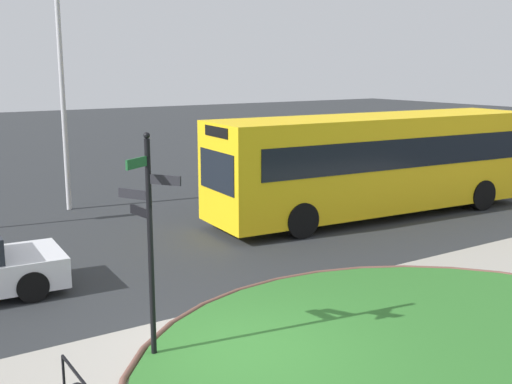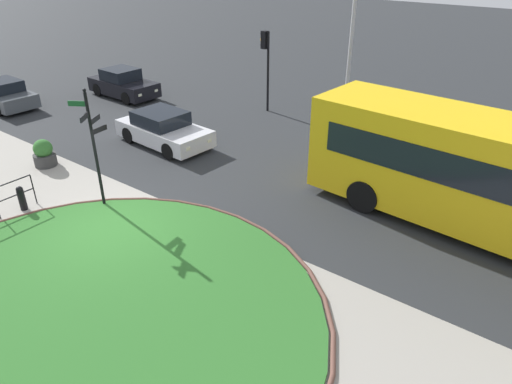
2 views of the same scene
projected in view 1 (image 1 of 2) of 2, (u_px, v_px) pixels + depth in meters
The scene contains 6 objects.
ground at pixel (244, 357), 10.27m from camera, with size 120.00×120.00×0.00m, color #282B2D.
grass_island at pixel (484, 382), 9.38m from camera, with size 10.58×10.58×0.10m, color #2D6B28.
grass_kerb_ring at pixel (484, 381), 9.38m from camera, with size 10.89×10.89×0.11m, color brown.
signpost_directional at pixel (149, 232), 9.82m from camera, with size 0.79×1.04×3.68m.
bus_yellow at pixel (376, 162), 19.77m from camera, with size 11.21×3.29×3.15m.
lamppost_tall at pixel (61, 70), 19.97m from camera, with size 0.32×0.32×8.47m.
Camera 1 is at (-5.07, -8.09, 4.66)m, focal length 44.26 mm.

